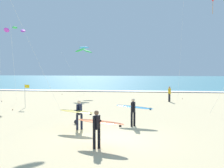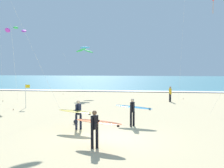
{
  "view_description": "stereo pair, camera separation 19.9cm",
  "coord_description": "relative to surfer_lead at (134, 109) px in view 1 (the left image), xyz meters",
  "views": [
    {
      "loc": [
        1.2,
        -12.15,
        3.61
      ],
      "look_at": [
        -0.74,
        6.84,
        2.26
      ],
      "focal_mm": 39.29,
      "sensor_mm": 36.0,
      "label": 1
    },
    {
      "loc": [
        1.4,
        -12.13,
        3.61
      ],
      "look_at": [
        -0.74,
        6.84,
        2.26
      ],
      "focal_mm": 39.29,
      "sensor_mm": 36.0,
      "label": 2
    }
  ],
  "objects": [
    {
      "name": "kite_arc_cobalt_far",
      "position": [
        -6.41,
        15.21,
        4.68
      ],
      "size": [
        4.12,
        2.99,
        6.1
      ],
      "color": "green",
      "rests_on": "ground"
    },
    {
      "name": "kite_arc_emerald_high",
      "position": [
        -11.88,
        8.49,
        6.22
      ],
      "size": [
        2.93,
        5.08,
        7.58
      ],
      "color": "purple",
      "rests_on": "ground"
    },
    {
      "name": "bystander_yellow_top",
      "position": [
        3.53,
        10.71,
        -0.24
      ],
      "size": [
        0.25,
        0.49,
        1.59
      ],
      "color": "black",
      "rests_on": "ground"
    },
    {
      "name": "ocean_water",
      "position": [
        -1.02,
        50.36,
        -1.01
      ],
      "size": [
        160.0,
        60.0,
        0.08
      ],
      "primitive_type": "cube",
      "color": "teal",
      "rests_on": "ground"
    },
    {
      "name": "surfer_lead",
      "position": [
        0.0,
        0.0,
        0.0
      ],
      "size": [
        2.43,
        1.16,
        1.71
      ],
      "color": "black",
      "rests_on": "ground"
    },
    {
      "name": "shoreline_foam",
      "position": [
        -1.02,
        20.66,
        -0.97
      ],
      "size": [
        160.0,
        1.76,
        0.01
      ],
      "primitive_type": "cube",
      "color": "white",
      "rests_on": "ocean_water"
    },
    {
      "name": "lifeguard_flag",
      "position": [
        -9.56,
        5.58,
        0.22
      ],
      "size": [
        0.45,
        0.05,
        2.1
      ],
      "color": "silver",
      "rests_on": "ground"
    },
    {
      "name": "ground_plane",
      "position": [
        -1.02,
        -2.77,
        -1.05
      ],
      "size": [
        160.0,
        160.0,
        0.0
      ],
      "primitive_type": "plane",
      "color": "#CCB789"
    },
    {
      "name": "surfer_trailing",
      "position": [
        -1.52,
        -4.26,
        0.0
      ],
      "size": [
        2.39,
        1.31,
        1.71
      ],
      "color": "black",
      "rests_on": "ground"
    },
    {
      "name": "surfer_third",
      "position": [
        -3.14,
        -1.48,
        -0.0
      ],
      "size": [
        2.17,
        1.14,
        1.71
      ],
      "color": "black",
      "rests_on": "ground"
    },
    {
      "name": "beach_ball",
      "position": [
        -3.62,
        0.01,
        -0.91
      ],
      "size": [
        0.28,
        0.28,
        0.28
      ],
      "primitive_type": "sphere",
      "color": "black",
      "rests_on": "ground"
    }
  ]
}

